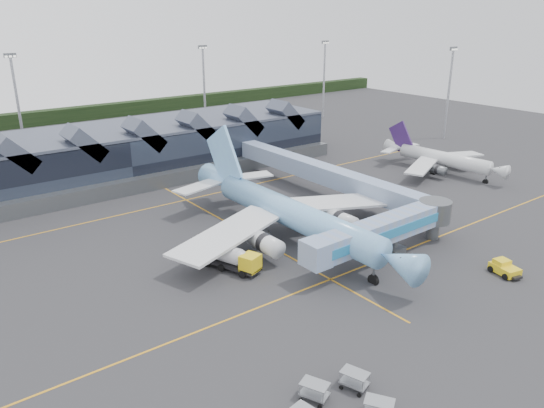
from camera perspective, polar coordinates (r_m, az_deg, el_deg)
ground at (r=70.16m, az=1.81°, el=-5.66°), size 260.00×260.00×0.00m
taxi_stripes at (r=77.47m, az=-2.85°, el=-3.10°), size 120.00×60.00×0.01m
tree_line_far at (r=166.38m, az=-23.04°, el=8.60°), size 260.00×4.00×4.00m
terminal at (r=105.60m, az=-16.85°, el=5.16°), size 90.00×22.25×12.52m
light_masts at (r=128.61m, az=-8.73°, el=11.78°), size 132.40×42.56×22.45m
main_airliner at (r=73.64m, az=1.69°, el=-0.86°), size 38.36×43.95×14.16m
regional_jet at (r=111.18m, az=17.64°, el=4.75°), size 24.56×26.83×9.21m
jet_bridge at (r=70.53m, az=12.66°, el=-2.54°), size 26.10×4.50×5.73m
fuel_truck at (r=66.57m, az=-4.75°, el=-5.59°), size 4.87×8.88×3.00m
pushback_tug at (r=71.31m, az=23.73°, el=-6.34°), size 3.09×4.18×1.71m
baggage_carts at (r=45.96m, az=7.17°, el=-20.03°), size 8.30×7.38×1.62m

